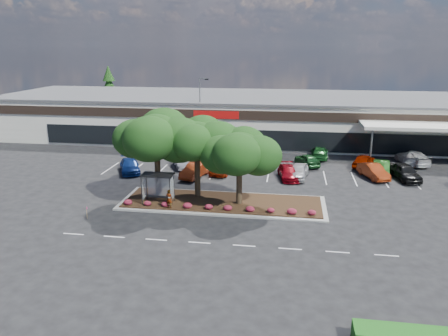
# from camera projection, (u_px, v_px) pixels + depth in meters

# --- Properties ---
(ground) EXTENTS (160.00, 160.00, 0.00)m
(ground) POSITION_uv_depth(u_px,v_px,m) (240.00, 223.00, 34.54)
(ground) COLOR black
(ground) RESTS_ON ground
(retail_store) EXTENTS (80.40, 25.20, 6.25)m
(retail_store) POSITION_uv_depth(u_px,v_px,m) (267.00, 116.00, 65.91)
(retail_store) COLOR white
(retail_store) RESTS_ON ground
(landscape_island) EXTENTS (18.00, 6.00, 0.26)m
(landscape_island) POSITION_uv_depth(u_px,v_px,m) (223.00, 203.00, 38.61)
(landscape_island) COLOR #979692
(landscape_island) RESTS_ON ground
(lane_markings) EXTENTS (33.12, 20.06, 0.01)m
(lane_markings) POSITION_uv_depth(u_px,v_px,m) (250.00, 183.00, 44.47)
(lane_markings) COLOR silver
(lane_markings) RESTS_ON ground
(shrub_row) EXTENTS (17.00, 0.80, 0.50)m
(shrub_row) POSITION_uv_depth(u_px,v_px,m) (219.00, 207.00, 36.51)
(shrub_row) COLOR maroon
(shrub_row) RESTS_ON landscape_island
(bus_shelter) EXTENTS (2.75, 1.55, 2.59)m
(bus_shelter) POSITION_uv_depth(u_px,v_px,m) (158.00, 180.00, 37.82)
(bus_shelter) COLOR black
(bus_shelter) RESTS_ON landscape_island
(island_tree_west) EXTENTS (7.20, 7.20, 7.89)m
(island_tree_west) POSITION_uv_depth(u_px,v_px,m) (157.00, 154.00, 38.85)
(island_tree_west) COLOR #15350F
(island_tree_west) RESTS_ON landscape_island
(island_tree_mid) EXTENTS (6.60, 6.60, 7.32)m
(island_tree_mid) POSITION_uv_depth(u_px,v_px,m) (197.00, 157.00, 39.08)
(island_tree_mid) COLOR #15350F
(island_tree_mid) RESTS_ON landscape_island
(island_tree_east) EXTENTS (5.80, 5.80, 6.50)m
(island_tree_east) POSITION_uv_depth(u_px,v_px,m) (239.00, 167.00, 37.18)
(island_tree_east) COLOR #15350F
(island_tree_east) RESTS_ON landscape_island
(conifer_north_west) EXTENTS (4.40, 4.40, 10.00)m
(conifer_north_west) POSITION_uv_depth(u_px,v_px,m) (110.00, 92.00, 81.34)
(conifer_north_west) COLOR #15350F
(conifer_north_west) RESTS_ON ground
(person_waiting) EXTENTS (0.67, 0.53, 1.61)m
(person_waiting) POSITION_uv_depth(u_px,v_px,m) (169.00, 199.00, 36.78)
(person_waiting) COLOR #594C47
(person_waiting) RESTS_ON landscape_island
(light_pole) EXTENTS (1.43, 0.52, 9.45)m
(light_pole) POSITION_uv_depth(u_px,v_px,m) (201.00, 118.00, 58.43)
(light_pole) COLOR #979692
(light_pole) RESTS_ON ground
(survey_stake) EXTENTS (0.08, 0.14, 0.99)m
(survey_stake) POSITION_uv_depth(u_px,v_px,m) (87.00, 211.00, 35.24)
(survey_stake) COLOR #9A7D50
(survey_stake) RESTS_ON ground
(car_0) EXTENTS (3.85, 5.26, 1.42)m
(car_0) POSITION_uv_depth(u_px,v_px,m) (130.00, 166.00, 48.13)
(car_0) COLOR navy
(car_0) RESTS_ON ground
(car_1) EXTENTS (2.99, 4.45, 1.39)m
(car_1) POSITION_uv_depth(u_px,v_px,m) (182.00, 162.00, 49.84)
(car_1) COLOR slate
(car_1) RESTS_ON ground
(car_2) EXTENTS (2.69, 4.88, 1.52)m
(car_2) POSITION_uv_depth(u_px,v_px,m) (195.00, 170.00, 46.30)
(car_2) COLOR maroon
(car_2) RESTS_ON ground
(car_3) EXTENTS (2.74, 5.14, 1.66)m
(car_3) POSITION_uv_depth(u_px,v_px,m) (223.00, 166.00, 47.76)
(car_3) COLOR #9C250A
(car_3) RESTS_ON ground
(car_4) EXTENTS (2.69, 4.88, 1.34)m
(car_4) POSITION_uv_depth(u_px,v_px,m) (289.00, 172.00, 45.78)
(car_4) COLOR maroon
(car_4) RESTS_ON ground
(car_5) EXTENTS (2.45, 4.70, 1.53)m
(car_5) POSITION_uv_depth(u_px,v_px,m) (298.00, 171.00, 45.87)
(car_5) COLOR #B4B4B4
(car_5) RESTS_ON ground
(car_6) EXTENTS (3.03, 4.79, 1.49)m
(car_6) POSITION_uv_depth(u_px,v_px,m) (373.00, 171.00, 45.95)
(car_6) COLOR maroon
(car_6) RESTS_ON ground
(car_7) EXTENTS (2.42, 4.91, 1.55)m
(car_7) POSITION_uv_depth(u_px,v_px,m) (381.00, 168.00, 46.86)
(car_7) COLOR #194814
(car_7) RESTS_ON ground
(car_8) EXTENTS (2.92, 5.16, 1.66)m
(car_8) POSITION_uv_depth(u_px,v_px,m) (405.00, 172.00, 45.38)
(car_8) COLOR black
(car_8) RESTS_ON ground
(car_9) EXTENTS (3.62, 5.69, 1.53)m
(car_9) POSITION_uv_depth(u_px,v_px,m) (183.00, 150.00, 55.00)
(car_9) COLOR silver
(car_9) RESTS_ON ground
(car_10) EXTENTS (2.53, 5.29, 1.46)m
(car_10) POSITION_uv_depth(u_px,v_px,m) (206.00, 151.00, 54.84)
(car_10) COLOR beige
(car_10) RESTS_ON ground
(car_11) EXTENTS (2.64, 4.57, 1.42)m
(car_11) POSITION_uv_depth(u_px,v_px,m) (202.00, 155.00, 52.72)
(car_11) COLOR maroon
(car_11) RESTS_ON ground
(car_12) EXTENTS (1.79, 4.27, 1.44)m
(car_12) POSITION_uv_depth(u_px,v_px,m) (245.00, 149.00, 55.83)
(car_12) COLOR #6C1804
(car_12) RESTS_ON ground
(car_13) EXTENTS (2.24, 4.97, 1.42)m
(car_13) POSITION_uv_depth(u_px,v_px,m) (319.00, 153.00, 54.07)
(car_13) COLOR #185520
(car_13) RESTS_ON ground
(car_14) EXTENTS (3.25, 4.49, 1.42)m
(car_14) POSITION_uv_depth(u_px,v_px,m) (307.00, 160.00, 50.61)
(car_14) COLOR #17471D
(car_14) RESTS_ON ground
(car_15) EXTENTS (3.44, 4.83, 1.53)m
(car_15) POSITION_uv_depth(u_px,v_px,m) (364.00, 161.00, 50.04)
(car_15) COLOR #891700
(car_15) RESTS_ON ground
(car_16) EXTENTS (3.62, 5.75, 1.55)m
(car_16) POSITION_uv_depth(u_px,v_px,m) (412.00, 158.00, 51.27)
(car_16) COLOR #BABABA
(car_16) RESTS_ON ground
(car_17) EXTENTS (3.77, 5.77, 1.55)m
(car_17) POSITION_uv_depth(u_px,v_px,m) (414.00, 157.00, 51.50)
(car_17) COLOR silver
(car_17) RESTS_ON ground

